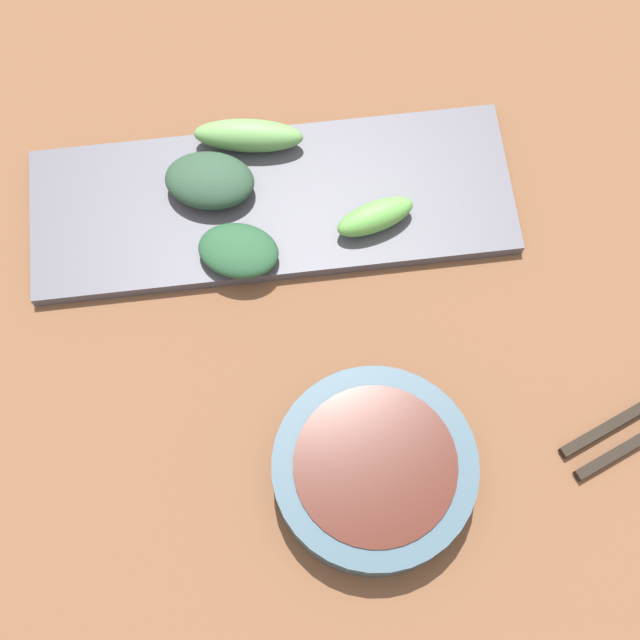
# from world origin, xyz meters

# --- Properties ---
(tabletop) EXTENTS (2.10, 2.10, 0.02)m
(tabletop) POSITION_xyz_m (0.00, 0.00, 0.01)
(tabletop) COLOR brown
(tabletop) RESTS_ON ground
(sauce_bowl) EXTENTS (0.15, 0.15, 0.04)m
(sauce_bowl) POSITION_xyz_m (-0.13, -0.03, 0.04)
(sauce_bowl) COLOR #304857
(sauce_bowl) RESTS_ON tabletop
(serving_plate) EXTENTS (0.13, 0.39, 0.01)m
(serving_plate) POSITION_xyz_m (0.10, 0.02, 0.03)
(serving_plate) COLOR #474751
(serving_plate) RESTS_ON tabletop
(broccoli_leafy_0) EXTENTS (0.07, 0.08, 0.03)m
(broccoli_leafy_0) POSITION_xyz_m (0.12, 0.07, 0.05)
(broccoli_leafy_0) COLOR #2B4833
(broccoli_leafy_0) RESTS_ON serving_plate
(broccoli_stalk_1) EXTENTS (0.04, 0.07, 0.03)m
(broccoli_stalk_1) POSITION_xyz_m (0.07, -0.06, 0.04)
(broccoli_stalk_1) COLOR #61AB4A
(broccoli_stalk_1) RESTS_ON serving_plate
(broccoli_leafy_2) EXTENTS (0.06, 0.08, 0.02)m
(broccoli_leafy_2) POSITION_xyz_m (0.05, 0.05, 0.04)
(broccoli_leafy_2) COLOR #254F31
(broccoli_leafy_2) RESTS_ON serving_plate
(broccoli_stalk_3) EXTENTS (0.04, 0.09, 0.03)m
(broccoli_stalk_3) POSITION_xyz_m (0.15, 0.04, 0.05)
(broccoli_stalk_3) COLOR #67A055
(broccoli_stalk_3) RESTS_ON serving_plate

